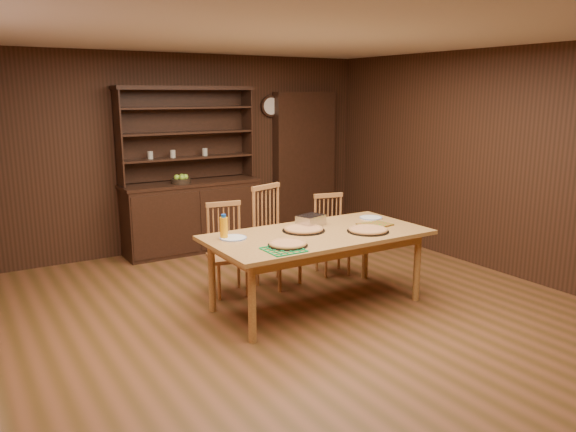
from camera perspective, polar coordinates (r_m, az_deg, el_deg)
floor at (r=5.42m, az=1.66°, el=-10.26°), size 6.00×6.00×0.00m
room_shell at (r=5.03m, az=1.77°, el=6.57°), size 6.00×6.00×6.00m
china_hutch at (r=7.60m, az=-9.81°, el=0.90°), size 1.84×0.52×2.17m
doorway at (r=8.53m, az=1.65°, el=5.42°), size 1.00×0.18×2.10m
wall_clock at (r=8.23m, az=-1.80°, el=11.09°), size 0.30×0.05×0.30m
dining_table at (r=5.50m, az=3.02°, el=-2.42°), size 2.16×1.08×0.75m
chair_left at (r=5.96m, az=-6.25°, el=-3.01°), size 0.45×0.44×0.97m
chair_center at (r=6.18m, az=-1.54°, el=-1.63°), size 0.57×0.55×1.11m
chair_right at (r=6.62m, az=4.37°, el=-1.58°), size 0.45×0.43×0.93m
pizza_left at (r=5.02m, az=-0.02°, el=-2.86°), size 0.36×0.36×0.04m
pizza_right at (r=5.58m, az=8.12°, el=-1.42°), size 0.41×0.41×0.04m
pizza_center at (r=5.56m, az=1.60°, el=-1.36°), size 0.43×0.43×0.04m
cooling_rack at (r=4.88m, az=-0.46°, el=-3.42°), size 0.37×0.37×0.01m
plate_left at (r=5.28m, az=-5.60°, el=-2.23°), size 0.26×0.26×0.02m
plate_right at (r=6.17m, az=8.41°, el=-0.17°), size 0.25×0.25×0.02m
foil_dish at (r=5.77m, az=2.33°, el=-0.45°), size 0.32×0.27×0.11m
juice_bottle at (r=5.27m, az=-6.54°, el=-1.17°), size 0.07×0.07×0.24m
pot_holder_a at (r=5.87m, az=9.22°, el=-0.85°), size 0.26×0.26×0.02m
pot_holder_b at (r=5.85m, az=8.11°, el=-0.88°), size 0.20×0.20×0.01m
fruit_bowl at (r=7.42m, az=-10.83°, el=3.64°), size 0.26×0.26×0.12m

